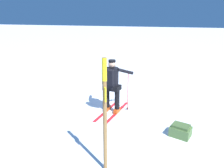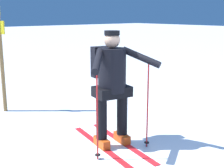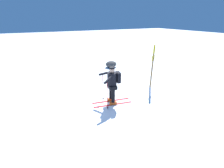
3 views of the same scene
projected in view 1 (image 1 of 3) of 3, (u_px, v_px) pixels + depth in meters
ground_plane at (121, 103)px, 7.26m from camera, size 80.00×80.00×0.00m
skier at (112, 83)px, 6.35m from camera, size 1.71×1.02×1.60m
dropped_backpack at (180, 131)px, 5.30m from camera, size 0.50×0.57×0.31m
trail_marker at (105, 108)px, 3.81m from camera, size 0.23×0.12×2.18m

